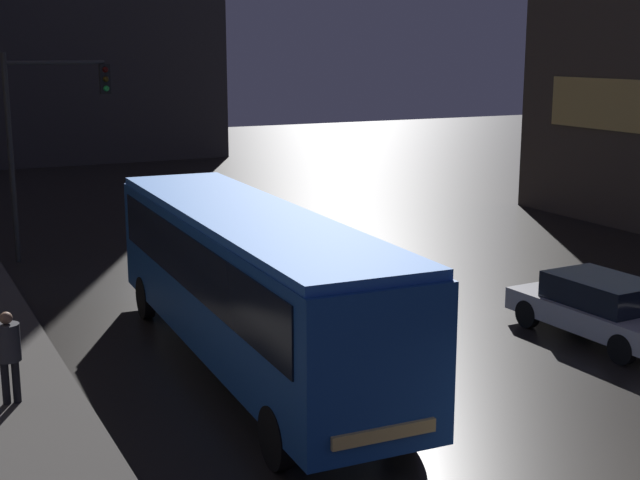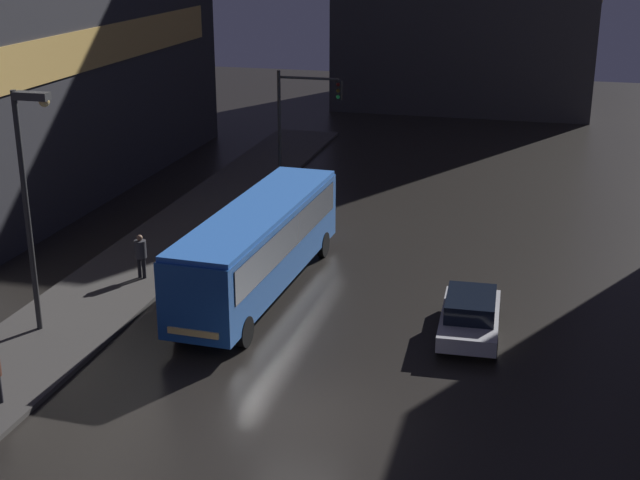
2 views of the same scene
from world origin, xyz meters
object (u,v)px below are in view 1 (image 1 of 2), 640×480
Objects in this scene: car_taxi at (601,307)px; pedestrian_mid at (8,348)px; traffic_light_main at (45,121)px; bus_near at (248,273)px.

car_taxi is 12.34m from pedestrian_mid.
car_taxi is 2.55× the size of pedestrian_mid.
car_taxi is at bearing -54.84° from traffic_light_main.
bus_near reaches higher than car_taxi.
bus_near is 7.94m from car_taxi.
bus_near is at bearing -81.47° from traffic_light_main.
traffic_light_main is at bearing -57.31° from car_taxi.
car_taxi is 0.69× the size of traffic_light_main.
pedestrian_mid is 12.41m from traffic_light_main.
pedestrian_mid is at bearing -103.62° from traffic_light_main.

